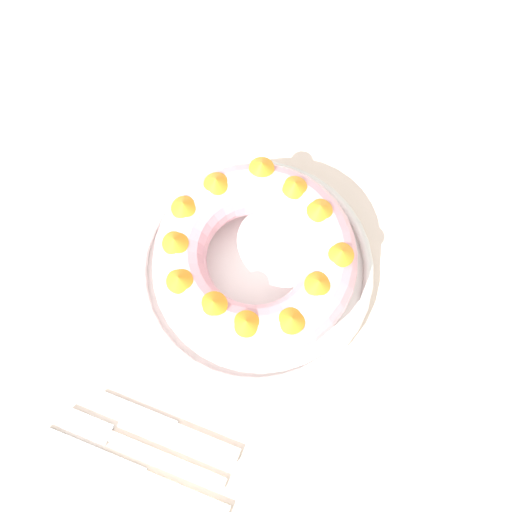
{
  "coord_description": "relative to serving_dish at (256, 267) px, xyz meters",
  "views": [
    {
      "loc": [
        -0.2,
        -0.04,
        1.44
      ],
      "look_at": [
        0.0,
        0.04,
        0.78
      ],
      "focal_mm": 42.0,
      "sensor_mm": 36.0,
      "label": 1
    }
  ],
  "objects": [
    {
      "name": "fork",
      "position": [
        -0.24,
        0.06,
        -0.01
      ],
      "size": [
        0.02,
        0.2,
        0.01
      ],
      "rotation": [
        0.0,
        0.0,
        -0.06
      ],
      "color": "white",
      "rests_on": "dining_table"
    },
    {
      "name": "dining_table",
      "position": [
        -0.0,
        -0.04,
        -0.09
      ],
      "size": [
        1.44,
        1.09,
        0.73
      ],
      "color": "beige",
      "rests_on": "ground_plane"
    },
    {
      "name": "serving_knife",
      "position": [
        -0.27,
        0.02,
        -0.01
      ],
      "size": [
        0.02,
        0.22,
        0.01
      ],
      "rotation": [
        0.0,
        0.0,
        0.06
      ],
      "color": "white",
      "rests_on": "dining_table"
    },
    {
      "name": "bundt_cake",
      "position": [
        0.0,
        0.0,
        0.04
      ],
      "size": [
        0.24,
        0.24,
        0.07
      ],
      "color": "#E09EAD",
      "rests_on": "serving_dish"
    },
    {
      "name": "ground_plane",
      "position": [
        -0.0,
        -0.04,
        -0.74
      ],
      "size": [
        8.0,
        8.0,
        0.0
      ],
      "primitive_type": "plane",
      "color": "gray"
    },
    {
      "name": "cake_knife",
      "position": [
        -0.21,
        0.01,
        -0.01
      ],
      "size": [
        0.02,
        0.17,
        0.01
      ],
      "rotation": [
        0.0,
        0.0,
        0.05
      ],
      "color": "white",
      "rests_on": "dining_table"
    },
    {
      "name": "serving_dish",
      "position": [
        0.0,
        0.0,
        0.0
      ],
      "size": [
        0.29,
        0.29,
        0.02
      ],
      "color": "white",
      "rests_on": "dining_table"
    }
  ]
}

